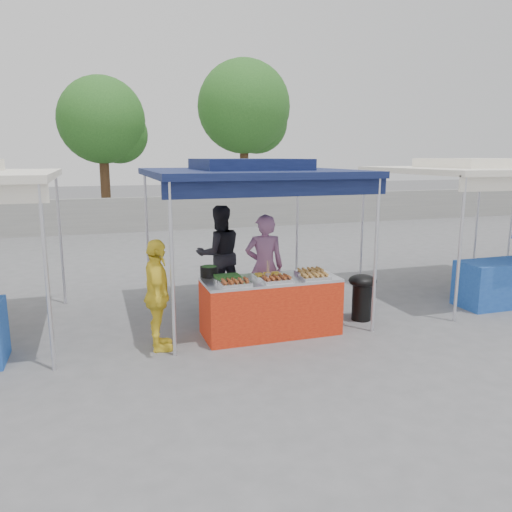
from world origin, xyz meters
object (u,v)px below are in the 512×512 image
object	(u,v)px
wok_burner	(362,293)
helper_man	(219,254)
cooking_pot	(209,272)
vendor_woman	(264,267)
customer_person	(157,295)
vendor_table	(271,306)

from	to	relation	value
wok_burner	helper_man	size ratio (longest dim) A/B	0.43
helper_man	cooking_pot	bearing A→B (deg)	67.22
vendor_woman	helper_man	world-z (taller)	helper_man
customer_person	helper_man	bearing A→B (deg)	-29.80
vendor_table	customer_person	distance (m)	1.71
vendor_table	vendor_woman	distance (m)	0.86
vendor_woman	customer_person	distance (m)	2.01
cooking_pot	vendor_woman	bearing A→B (deg)	19.62
vendor_woman	customer_person	world-z (taller)	vendor_woman
vendor_table	vendor_woman	size ratio (longest dim) A/B	1.17
customer_person	vendor_woman	bearing A→B (deg)	-60.64
vendor_woman	helper_man	bearing A→B (deg)	-55.90
vendor_table	wok_burner	bearing A→B (deg)	4.96
cooking_pot	wok_burner	world-z (taller)	cooking_pot
vendor_table	customer_person	xyz separation A→B (m)	(-1.67, -0.12, 0.34)
wok_burner	vendor_woman	distance (m)	1.63
cooking_pot	vendor_woman	size ratio (longest dim) A/B	0.16
vendor_woman	vendor_table	bearing A→B (deg)	90.74
vendor_woman	cooking_pot	bearing A→B (deg)	32.12
vendor_table	helper_man	size ratio (longest dim) A/B	1.14
cooking_pot	customer_person	bearing A→B (deg)	-149.24
helper_man	customer_person	size ratio (longest dim) A/B	1.14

